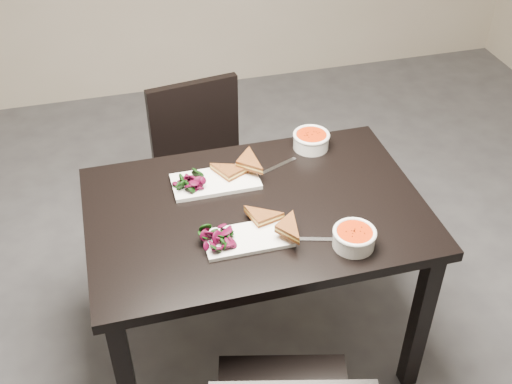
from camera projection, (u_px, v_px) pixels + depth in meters
ground at (264, 379)px, 2.56m from camera, size 5.00×5.00×0.00m
table at (256, 228)px, 2.31m from camera, size 1.20×0.80×0.75m
chair_far at (204, 164)px, 2.91m from camera, size 0.48×0.48×0.85m
plate_near at (248, 238)px, 2.11m from camera, size 0.29×0.15×0.01m
sandwich_near at (265, 225)px, 2.11m from camera, size 0.17×0.14×0.05m
salad_near at (218, 237)px, 2.07m from camera, size 0.09×0.08×0.04m
soup_bowl_near at (354, 237)px, 2.07m from camera, size 0.14×0.14×0.07m
cutlery_near at (309, 239)px, 2.11m from camera, size 0.18×0.07×0.00m
plate_far at (215, 182)px, 2.35m from camera, size 0.32×0.16×0.02m
sandwich_far at (233, 174)px, 2.33m from camera, size 0.20×0.18×0.05m
salad_far at (189, 179)px, 2.31m from camera, size 0.10×0.09×0.04m
soup_bowl_far at (311, 140)px, 2.52m from camera, size 0.15×0.15×0.07m
cutlery_far at (277, 166)px, 2.44m from camera, size 0.17×0.08×0.00m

